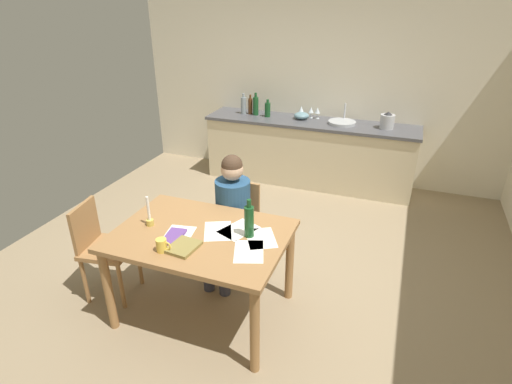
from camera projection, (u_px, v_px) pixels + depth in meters
The scene contains 27 objects.
ground_plane at pixel (251, 270), 4.09m from camera, with size 5.20×5.20×0.04m, color #937F60.
wall_back at pixel (318, 86), 5.71m from camera, with size 5.20×0.12×2.60m, color silver.
kitchen_counter at pixel (309, 152), 5.78m from camera, with size 2.88×0.64×0.90m.
dining_table at pixel (201, 245), 3.25m from camera, with size 1.35×0.97×0.78m.
chair_at_table at pixel (237, 223), 3.94m from camera, with size 0.41×0.41×0.86m.
person_seated at pixel (230, 211), 3.73m from camera, with size 0.33×0.60×1.19m.
chair_side_empty at pixel (102, 246), 3.55m from camera, with size 0.46×0.46×0.88m.
coffee_mug at pixel (162, 245), 2.96m from camera, with size 0.12×0.08×0.10m.
candlestick at pixel (149, 217), 3.28m from camera, with size 0.06×0.06×0.26m.
book_magazine at pixel (174, 237), 3.13m from camera, with size 0.13×0.23×0.02m, color #653F8D.
book_cookery at pixel (183, 247), 3.01m from camera, with size 0.19×0.23×0.03m, color olive.
paper_letter at pixel (239, 230), 3.25m from camera, with size 0.21×0.30×0.00m, color white.
paper_bill at pixel (261, 238), 3.13m from camera, with size 0.21×0.30×0.00m, color white.
paper_envelope at pixel (249, 251), 2.97m from camera, with size 0.21×0.30×0.00m, color white.
paper_receipt at pixel (178, 235), 3.17m from camera, with size 0.21×0.30×0.00m, color white.
paper_notice at pixel (218, 231), 3.23m from camera, with size 0.21×0.30×0.00m, color white.
wine_bottle_on_table at pixel (249, 221), 3.11m from camera, with size 0.07×0.07×0.31m.
sink_unit at pixel (342, 122), 5.44m from camera, with size 0.36×0.36×0.24m.
bottle_oil at pixel (244, 105), 5.87m from camera, with size 0.08×0.08×0.29m.
bottle_vinegar at pixel (250, 106), 5.86m from camera, with size 0.06×0.06×0.28m.
bottle_wine_red at pixel (256, 106), 5.80m from camera, with size 0.08×0.08×0.31m.
bottle_sauce at pixel (268, 109), 5.73m from camera, with size 0.08×0.08×0.24m.
mixing_bowl at pixel (301, 116), 5.65m from camera, with size 0.21×0.21×0.09m, color #668C99.
stovetop_kettle at pixel (387, 121), 5.22m from camera, with size 0.18×0.18×0.22m.
wine_glass_near_sink at pixel (318, 111), 5.64m from camera, with size 0.07×0.07×0.15m.
wine_glass_by_kettle at pixel (311, 110), 5.67m from camera, with size 0.07×0.07×0.15m.
wine_glass_back_left at pixel (301, 109), 5.72m from camera, with size 0.07×0.07×0.15m.
Camera 1 is at (1.22, -3.12, 2.46)m, focal length 28.87 mm.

